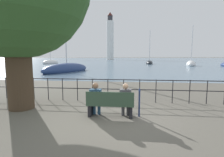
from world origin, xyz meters
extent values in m
plane|color=#605B51|center=(0.00, 0.00, 0.00)|extent=(1000.00, 1000.00, 0.00)
cube|color=slate|center=(0.00, 158.40, 0.00)|extent=(600.00, 300.00, 0.01)
cylinder|color=#423323|center=(-3.64, 0.52, 1.42)|extent=(0.95, 0.95, 2.84)
cube|color=#334C38|center=(0.00, 0.00, 0.42)|extent=(1.62, 0.45, 0.05)
cube|color=#334C38|center=(0.00, -0.21, 0.68)|extent=(1.62, 0.04, 0.45)
cube|color=black|center=(-0.71, 0.00, 0.20)|extent=(0.10, 0.41, 0.40)
cube|color=black|center=(0.71, 0.00, 0.20)|extent=(0.10, 0.41, 0.40)
cylinder|color=navy|center=(-0.61, 0.16, 0.23)|extent=(0.11, 0.11, 0.45)
cylinder|color=navy|center=(-0.43, 0.16, 0.23)|extent=(0.11, 0.11, 0.45)
cube|color=navy|center=(-0.52, 0.07, 0.50)|extent=(0.34, 0.26, 0.14)
cube|color=navy|center=(-0.52, -0.02, 0.70)|extent=(0.39, 0.24, 0.50)
sphere|color=#846047|center=(-0.52, -0.02, 1.07)|extent=(0.22, 0.22, 0.22)
cylinder|color=#4C4C51|center=(0.43, 0.16, 0.23)|extent=(0.11, 0.11, 0.45)
cylinder|color=#4C4C51|center=(0.61, 0.16, 0.23)|extent=(0.11, 0.11, 0.45)
cube|color=#4C4C51|center=(0.52, 0.07, 0.50)|extent=(0.33, 0.26, 0.14)
cube|color=#4C4C51|center=(0.52, -0.02, 0.71)|extent=(0.39, 0.24, 0.52)
sphere|color=tan|center=(0.52, -0.02, 1.08)|extent=(0.19, 0.19, 0.19)
cylinder|color=black|center=(-5.45, 2.03, 0.53)|extent=(0.04, 0.04, 1.05)
cylinder|color=black|center=(-4.72, 2.03, 0.53)|extent=(0.04, 0.04, 1.05)
cylinder|color=black|center=(-4.00, 2.03, 0.53)|extent=(0.04, 0.04, 1.05)
cylinder|color=black|center=(-3.27, 2.03, 0.53)|extent=(0.04, 0.04, 1.05)
cylinder|color=black|center=(-2.54, 2.03, 0.53)|extent=(0.04, 0.04, 1.05)
cylinder|color=black|center=(-1.82, 2.03, 0.53)|extent=(0.04, 0.04, 1.05)
cylinder|color=black|center=(-1.09, 2.03, 0.53)|extent=(0.04, 0.04, 1.05)
cylinder|color=black|center=(-0.36, 2.03, 0.53)|extent=(0.04, 0.04, 1.05)
cylinder|color=black|center=(0.36, 2.03, 0.53)|extent=(0.04, 0.04, 1.05)
cylinder|color=black|center=(1.09, 2.03, 0.53)|extent=(0.04, 0.04, 1.05)
cylinder|color=black|center=(1.82, 2.03, 0.53)|extent=(0.04, 0.04, 1.05)
cylinder|color=black|center=(2.54, 2.03, 0.53)|extent=(0.04, 0.04, 1.05)
cylinder|color=black|center=(3.27, 2.03, 0.53)|extent=(0.04, 0.04, 1.05)
cylinder|color=black|center=(4.00, 2.03, 0.53)|extent=(0.04, 0.04, 1.05)
cylinder|color=black|center=(0.00, 2.03, 1.02)|extent=(15.26, 0.04, 0.04)
cylinder|color=black|center=(0.00, 2.03, 0.58)|extent=(15.26, 0.04, 0.04)
cylinder|color=navy|center=(0.99, 0.07, 0.45)|extent=(0.06, 0.06, 0.90)
cone|color=navy|center=(0.99, 0.07, 0.97)|extent=(0.09, 0.09, 0.12)
ellipsoid|color=white|center=(13.83, 34.69, 0.34)|extent=(3.30, 5.51, 1.70)
cylinder|color=silver|center=(13.83, 34.69, 4.82)|extent=(0.14, 0.14, 7.95)
ellipsoid|color=black|center=(5.64, 43.81, 0.28)|extent=(2.34, 6.91, 1.39)
cylinder|color=silver|center=(5.64, 43.81, 4.96)|extent=(0.14, 0.14, 8.53)
ellipsoid|color=white|center=(-21.78, 40.80, 0.33)|extent=(4.07, 5.65, 1.67)
cylinder|color=silver|center=(-21.78, 40.80, 4.23)|extent=(0.14, 0.14, 6.79)
ellipsoid|color=navy|center=(-8.00, 16.91, 0.34)|extent=(5.01, 8.83, 1.70)
cylinder|color=silver|center=(-8.00, 16.91, 4.92)|extent=(0.14, 0.14, 8.14)
cylinder|color=white|center=(-12.92, 105.57, 12.05)|extent=(4.44, 4.44, 24.11)
cylinder|color=#2D2D33|center=(-12.92, 105.57, 25.58)|extent=(3.11, 3.11, 2.94)
cone|color=#4C1E19|center=(-12.92, 105.57, 28.23)|extent=(3.55, 3.55, 2.35)
camera|label=1|loc=(0.71, -5.85, 2.07)|focal=28.00mm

